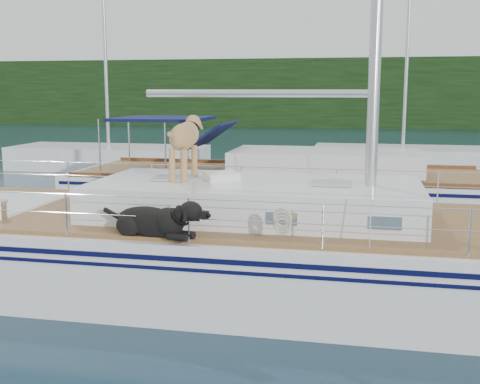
# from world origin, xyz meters

# --- Properties ---
(ground) EXTENTS (120.00, 120.00, 0.00)m
(ground) POSITION_xyz_m (0.00, 0.00, 0.00)
(ground) COLOR black
(ground) RESTS_ON ground
(tree_line) EXTENTS (90.00, 3.00, 6.00)m
(tree_line) POSITION_xyz_m (0.00, 45.00, 3.00)
(tree_line) COLOR black
(tree_line) RESTS_ON ground
(shore_bank) EXTENTS (92.00, 1.00, 1.20)m
(shore_bank) POSITION_xyz_m (0.00, 46.20, 0.60)
(shore_bank) COLOR #595147
(shore_bank) RESTS_ON ground
(main_sailboat) EXTENTS (12.00, 3.94, 14.01)m
(main_sailboat) POSITION_xyz_m (0.08, -0.01, 0.68)
(main_sailboat) COLOR white
(main_sailboat) RESTS_ON ground
(neighbor_sailboat) EXTENTS (11.00, 3.50, 13.30)m
(neighbor_sailboat) POSITION_xyz_m (0.42, 6.18, 0.63)
(neighbor_sailboat) COLOR white
(neighbor_sailboat) RESTS_ON ground
(bg_boat_west) EXTENTS (8.00, 3.00, 11.65)m
(bg_boat_west) POSITION_xyz_m (-8.00, 14.00, 0.45)
(bg_boat_west) COLOR white
(bg_boat_west) RESTS_ON ground
(bg_boat_center) EXTENTS (7.20, 3.00, 11.65)m
(bg_boat_center) POSITION_xyz_m (4.00, 16.00, 0.45)
(bg_boat_center) COLOR white
(bg_boat_center) RESTS_ON ground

